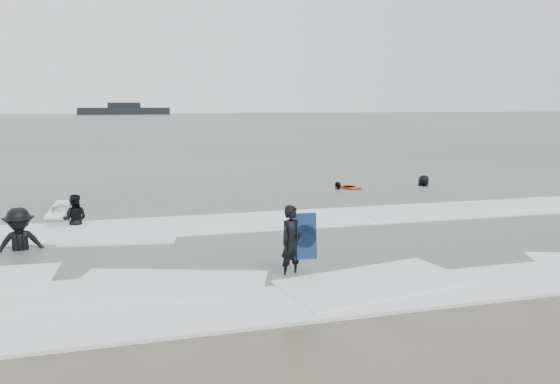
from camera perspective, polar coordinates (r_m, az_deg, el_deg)
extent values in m
plane|color=brown|center=(10.90, 6.77, -9.92)|extent=(320.00, 320.00, 0.00)
plane|color=#47544C|center=(89.71, -12.31, 6.95)|extent=(320.00, 320.00, 0.00)
imported|color=black|center=(11.48, 1.24, -8.84)|extent=(0.66, 0.56, 1.53)
imported|color=black|center=(17.03, -20.60, -3.39)|extent=(0.80, 0.66, 1.51)
imported|color=black|center=(14.61, -25.45, -5.77)|extent=(1.37, 0.94, 1.96)
imported|color=black|center=(22.51, 6.10, 0.17)|extent=(0.92, 0.85, 1.52)
imported|color=black|center=(24.01, 14.77, 0.49)|extent=(0.95, 0.77, 1.67)
cube|color=white|center=(10.37, 8.01, -10.78)|extent=(30.03, 2.32, 0.07)
cube|color=white|center=(16.41, -0.89, -3.09)|extent=(30.00, 2.60, 0.09)
cube|color=black|center=(158.27, -15.95, 8.13)|extent=(24.47, 4.37, 1.92)
cube|color=black|center=(158.25, -15.97, 8.73)|extent=(8.74, 2.62, 1.40)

